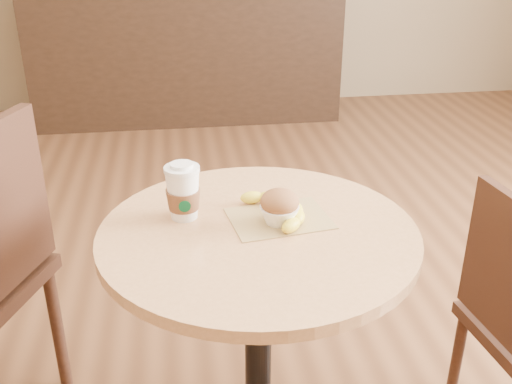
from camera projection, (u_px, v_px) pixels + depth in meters
cafe_table at (258, 296)px, 1.51m from camera, size 0.77×0.77×0.75m
service_counter at (187, 47)px, 4.40m from camera, size 2.30×0.65×1.04m
kraft_bag at (279, 218)px, 1.48m from camera, size 0.26×0.21×0.00m
coffee_cup at (183, 194)px, 1.46m from camera, size 0.09×0.09×0.14m
muffin at (280, 207)px, 1.44m from camera, size 0.10×0.10×0.09m
banana at (276, 210)px, 1.48m from camera, size 0.22×0.26×0.03m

